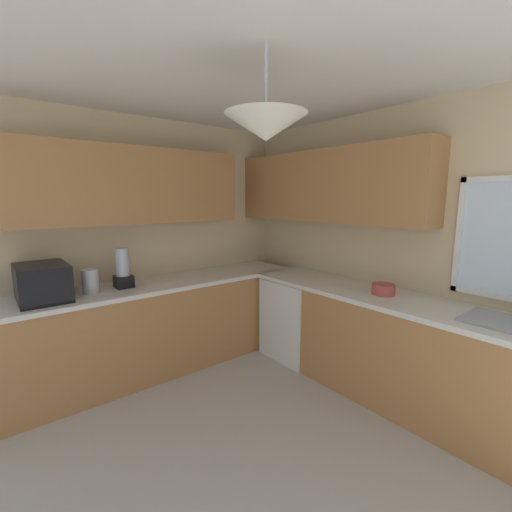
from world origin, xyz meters
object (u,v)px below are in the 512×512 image
(microwave, at_px, (42,282))
(blender_appliance, at_px, (123,270))
(bowl, at_px, (383,289))
(dishwasher, at_px, (299,317))
(kettle, at_px, (91,281))

(microwave, height_order, blender_appliance, blender_appliance)
(bowl, relative_size, blender_appliance, 0.53)
(dishwasher, height_order, microwave, microwave)
(dishwasher, distance_m, bowl, 1.08)
(bowl, height_order, blender_appliance, blender_appliance)
(microwave, xyz_separation_m, kettle, (0.02, 0.35, -0.04))
(microwave, distance_m, kettle, 0.35)
(microwave, distance_m, bowl, 2.78)
(blender_appliance, bearing_deg, kettle, -85.94)
(kettle, relative_size, bowl, 1.11)
(microwave, relative_size, bowl, 2.54)
(microwave, bearing_deg, kettle, 86.71)
(kettle, height_order, blender_appliance, blender_appliance)
(microwave, bearing_deg, bowl, 54.58)
(kettle, distance_m, bowl, 2.49)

